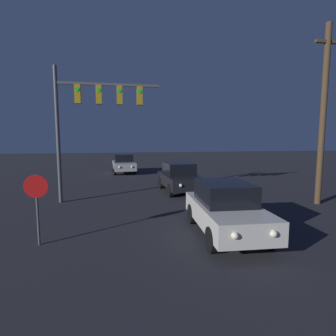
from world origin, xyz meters
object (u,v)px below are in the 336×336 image
(car_far, at_px, (124,163))
(traffic_signal_mast, at_px, (90,109))
(stop_sign, at_px, (37,197))
(car_mid, at_px, (179,177))
(car_near, at_px, (226,208))
(utility_pole, at_px, (323,114))

(car_far, height_order, traffic_signal_mast, traffic_signal_mast)
(car_far, bearing_deg, stop_sign, 76.43)
(car_mid, height_order, traffic_signal_mast, traffic_signal_mast)
(car_near, distance_m, traffic_signal_mast, 8.25)
(car_near, bearing_deg, traffic_signal_mast, -46.32)
(car_mid, distance_m, utility_pole, 8.02)
(car_far, bearing_deg, utility_pole, 120.58)
(car_mid, xyz_separation_m, car_far, (-3.14, 9.22, 0.00))
(car_far, bearing_deg, car_near, 96.80)
(utility_pole, bearing_deg, stop_sign, -166.35)
(stop_sign, height_order, utility_pole, utility_pole)
(stop_sign, xyz_separation_m, utility_pole, (11.88, 2.88, 2.85))
(traffic_signal_mast, bearing_deg, stop_sign, -100.83)
(car_mid, relative_size, traffic_signal_mast, 0.65)
(car_mid, distance_m, traffic_signal_mast, 6.31)
(car_mid, distance_m, car_far, 9.74)
(utility_pole, bearing_deg, car_far, 124.49)
(traffic_signal_mast, distance_m, utility_pole, 11.14)
(car_near, height_order, traffic_signal_mast, traffic_signal_mast)
(stop_sign, bearing_deg, car_far, 80.35)
(car_far, bearing_deg, traffic_signal_mast, 77.04)
(car_far, relative_size, traffic_signal_mast, 0.65)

